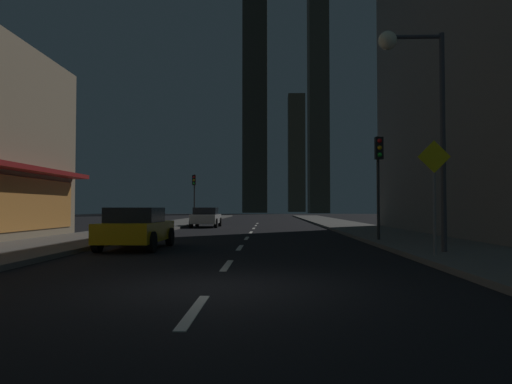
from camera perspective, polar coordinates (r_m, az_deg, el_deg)
ground_plane at (r=40.65m, az=0.09°, el=-4.00°), size 78.00×136.00×0.10m
sidewalk_right at (r=41.07m, az=9.92°, el=-3.77°), size 4.00×76.00×0.15m
sidewalk_left at (r=41.42m, az=-9.66°, el=-3.76°), size 4.00×76.00×0.15m
lane_marking_center at (r=24.88m, az=-0.85°, el=-5.21°), size 0.16×38.60×0.01m
skyscraper_distant_tall at (r=136.45m, az=-0.10°, el=11.78°), size 6.84×8.42×67.35m
skyscraper_distant_mid at (r=160.13m, az=4.90°, el=4.67°), size 5.60×6.20×39.44m
skyscraper_distant_short at (r=127.76m, az=7.48°, el=14.10°), size 5.03×7.69×73.20m
car_parked_near at (r=17.11m, az=-14.23°, el=-4.20°), size 1.98×4.24×1.45m
car_parked_far at (r=35.14m, az=-6.04°, el=-3.03°), size 1.98×4.24×1.45m
fire_hydrant_far_left at (r=26.64m, az=-13.58°, el=-3.97°), size 0.42×0.30×0.65m
traffic_light_near_right at (r=19.80m, az=14.58°, el=3.22°), size 0.32×0.48×4.20m
traffic_light_far_left at (r=41.70m, az=-7.47°, el=0.53°), size 0.32×0.48×4.20m
street_lamp_right at (r=15.16m, az=18.55°, el=12.02°), size 1.96×0.56×6.58m
pedestrian_crossing_sign at (r=13.89m, az=20.70°, el=0.58°), size 0.91×0.08×3.15m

